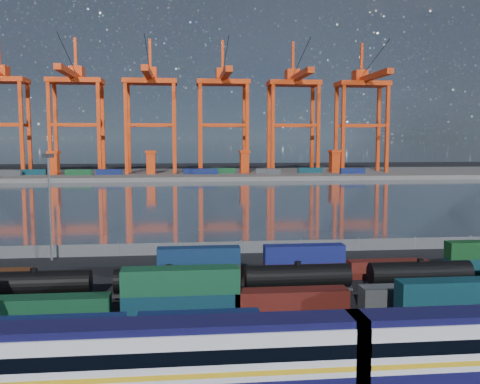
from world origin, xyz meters
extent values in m
plane|color=black|center=(0.00, 0.00, 0.00)|extent=(700.00, 700.00, 0.00)
plane|color=#313C48|center=(0.00, 105.00, 0.01)|extent=(700.00, 700.00, 0.00)
cube|color=#514F4C|center=(0.00, 210.00, 1.00)|extent=(700.00, 70.00, 2.00)
cone|color=#1E2630|center=(-200.00, 1600.00, 260.00)|extent=(1100.00, 1100.00, 520.00)
cone|color=#1E2630|center=(200.00, 1600.00, 230.00)|extent=(1040.00, 1040.00, 460.00)
cone|color=#1E2630|center=(600.00, 1600.00, 190.00)|extent=(960.00, 960.00, 380.00)
cube|color=silver|center=(-9.43, -20.65, 3.14)|extent=(27.11, 3.25, 4.12)
cube|color=#11103B|center=(-9.43, -20.65, 0.98)|extent=(27.11, 3.32, 1.30)
cube|color=#11103B|center=(-9.43, -20.65, 5.48)|extent=(27.11, 2.93, 0.54)
cube|color=gold|center=(-9.43, -20.65, 2.28)|extent=(27.14, 3.35, 0.39)
cube|color=black|center=(-9.43, -20.65, 3.58)|extent=(27.14, 3.35, 1.08)
cube|color=black|center=(7.08, -20.65, 0.38)|extent=(3.25, 2.17, 0.76)
cube|color=navy|center=(-20.68, -9.28, 1.25)|extent=(11.56, 2.35, 2.50)
cube|color=#0F1E4F|center=(-8.02, -9.28, 1.25)|extent=(11.56, 2.35, 2.50)
cube|color=navy|center=(17.31, -9.28, 1.25)|extent=(11.56, 2.35, 2.50)
cube|color=#0C3540|center=(17.31, -9.28, 3.76)|extent=(11.56, 2.35, 2.50)
cube|color=#114225|center=(-23.33, -3.00, 1.34)|extent=(12.41, 2.52, 2.69)
cube|color=#0C2F3E|center=(-9.77, -3.00, 1.34)|extent=(12.41, 2.52, 2.69)
cube|color=#144D2C|center=(-9.77, -3.00, 4.03)|extent=(12.41, 2.52, 2.69)
cube|color=#511510|center=(2.09, -3.00, 1.34)|extent=(12.41, 2.52, 2.69)
cube|color=#45484B|center=(16.17, -3.00, 1.34)|extent=(12.41, 2.52, 2.69)
cube|color=#512810|center=(-7.49, 10.80, 1.18)|extent=(10.87, 2.21, 2.36)
cube|color=navy|center=(-7.49, 10.80, 3.53)|extent=(10.87, 2.21, 2.36)
cube|color=#640F0F|center=(6.65, 10.80, 1.18)|extent=(10.87, 2.21, 2.36)
cube|color=navy|center=(6.65, 10.80, 3.53)|extent=(10.87, 2.21, 2.36)
cube|color=#561811|center=(18.37, 10.80, 1.18)|extent=(10.87, 2.21, 2.36)
cylinder|color=black|center=(-26.68, 3.98, 2.27)|extent=(12.81, 2.86, 2.86)
cylinder|color=black|center=(-26.68, 3.98, 3.84)|extent=(0.79, 0.79, 0.49)
cube|color=black|center=(-26.68, 3.98, 0.69)|extent=(13.30, 1.97, 0.39)
cube|color=black|center=(-22.24, 3.98, 0.30)|extent=(2.46, 1.77, 0.59)
cylinder|color=black|center=(-11.18, 3.98, 2.27)|extent=(12.81, 2.86, 2.86)
cylinder|color=black|center=(-11.18, 3.98, 3.84)|extent=(0.79, 0.79, 0.49)
cube|color=black|center=(-11.18, 3.98, 0.69)|extent=(13.30, 1.97, 0.39)
cube|color=black|center=(-15.61, 3.98, 0.30)|extent=(2.46, 1.77, 0.59)
cube|color=black|center=(-6.74, 3.98, 0.30)|extent=(2.46, 1.77, 0.59)
cylinder|color=black|center=(4.32, 3.98, 2.27)|extent=(12.81, 2.86, 2.86)
cylinder|color=black|center=(4.32, 3.98, 3.84)|extent=(0.79, 0.79, 0.49)
cube|color=black|center=(4.32, 3.98, 0.69)|extent=(13.30, 1.97, 0.39)
cube|color=black|center=(-0.11, 3.98, 0.30)|extent=(2.46, 1.77, 0.59)
cube|color=black|center=(8.76, 3.98, 0.30)|extent=(2.46, 1.77, 0.59)
cylinder|color=black|center=(19.82, 3.98, 2.27)|extent=(12.81, 2.86, 2.86)
cylinder|color=black|center=(19.82, 3.98, 3.84)|extent=(0.79, 0.79, 0.49)
cube|color=black|center=(19.82, 3.98, 0.69)|extent=(13.30, 1.97, 0.39)
cube|color=black|center=(15.39, 3.98, 0.30)|extent=(2.46, 1.77, 0.59)
cube|color=black|center=(24.26, 3.98, 0.30)|extent=(2.46, 1.77, 0.59)
cube|color=#595B5E|center=(0.00, 28.00, 1.00)|extent=(160.00, 0.06, 2.00)
cylinder|color=slate|center=(-30.00, 28.00, 1.10)|extent=(0.12, 0.12, 2.20)
cylinder|color=slate|center=(-20.00, 28.00, 1.10)|extent=(0.12, 0.12, 2.20)
cylinder|color=slate|center=(-10.00, 28.00, 1.10)|extent=(0.12, 0.12, 2.20)
cylinder|color=slate|center=(0.00, 28.00, 1.10)|extent=(0.12, 0.12, 2.20)
cylinder|color=slate|center=(10.00, 28.00, 1.10)|extent=(0.12, 0.12, 2.20)
cylinder|color=slate|center=(20.00, 28.00, 1.10)|extent=(0.12, 0.12, 2.20)
cylinder|color=slate|center=(30.00, 28.00, 1.10)|extent=(0.12, 0.12, 2.20)
cylinder|color=slate|center=(40.00, 28.00, 1.10)|extent=(0.12, 0.12, 2.20)
cylinder|color=slate|center=(-30.00, 26.00, 8.00)|extent=(0.36, 0.36, 16.00)
cube|color=black|center=(-30.00, 26.00, 16.30)|extent=(1.60, 0.40, 0.60)
cube|color=red|center=(-83.76, 198.87, 22.99)|extent=(1.63, 1.63, 45.97)
cube|color=red|center=(-83.76, 211.13, 22.99)|extent=(1.63, 1.63, 45.97)
cube|color=red|center=(-95.00, 211.13, 25.29)|extent=(22.48, 1.43, 1.43)
cube|color=red|center=(-95.00, 209.09, 50.57)|extent=(6.13, 8.17, 5.11)
cube|color=red|center=(-71.24, 198.87, 22.99)|extent=(1.63, 1.63, 45.97)
cube|color=red|center=(-71.24, 211.13, 22.99)|extent=(1.63, 1.63, 45.97)
cube|color=red|center=(-48.76, 198.87, 22.99)|extent=(1.63, 1.63, 45.97)
cube|color=red|center=(-48.76, 211.13, 22.99)|extent=(1.63, 1.63, 45.97)
cube|color=red|center=(-60.00, 198.87, 25.29)|extent=(22.48, 1.43, 1.43)
cube|color=red|center=(-60.00, 211.13, 25.29)|extent=(22.48, 1.43, 1.43)
cube|color=red|center=(-60.00, 205.00, 45.97)|extent=(25.54, 14.30, 2.25)
cube|color=red|center=(-60.00, 192.74, 48.02)|extent=(3.06, 49.04, 2.55)
cube|color=red|center=(-60.00, 209.09, 50.57)|extent=(6.13, 8.17, 5.11)
cube|color=red|center=(-60.00, 207.04, 58.23)|extent=(1.23, 1.23, 16.35)
cylinder|color=black|center=(-60.00, 190.29, 55.17)|extent=(0.25, 42.05, 13.87)
cube|color=red|center=(-36.24, 198.87, 22.99)|extent=(1.63, 1.63, 45.97)
cube|color=red|center=(-36.24, 211.13, 22.99)|extent=(1.63, 1.63, 45.97)
cube|color=red|center=(-13.76, 198.87, 22.99)|extent=(1.63, 1.63, 45.97)
cube|color=red|center=(-13.76, 211.13, 22.99)|extent=(1.63, 1.63, 45.97)
cube|color=red|center=(-25.00, 198.87, 25.29)|extent=(22.48, 1.43, 1.43)
cube|color=red|center=(-25.00, 211.13, 25.29)|extent=(22.48, 1.43, 1.43)
cube|color=red|center=(-25.00, 205.00, 45.97)|extent=(25.54, 14.30, 2.25)
cube|color=red|center=(-25.00, 192.74, 48.02)|extent=(3.06, 49.04, 2.55)
cube|color=red|center=(-25.00, 209.09, 50.57)|extent=(6.13, 8.17, 5.11)
cube|color=red|center=(-25.00, 207.04, 58.23)|extent=(1.23, 1.23, 16.35)
cylinder|color=black|center=(-25.00, 190.29, 55.17)|extent=(0.25, 42.05, 13.87)
cube|color=red|center=(-1.24, 198.87, 22.99)|extent=(1.63, 1.63, 45.97)
cube|color=red|center=(-1.24, 211.13, 22.99)|extent=(1.63, 1.63, 45.97)
cube|color=red|center=(21.24, 198.87, 22.99)|extent=(1.63, 1.63, 45.97)
cube|color=red|center=(21.24, 211.13, 22.99)|extent=(1.63, 1.63, 45.97)
cube|color=red|center=(10.00, 198.87, 25.29)|extent=(22.48, 1.43, 1.43)
cube|color=red|center=(10.00, 211.13, 25.29)|extent=(22.48, 1.43, 1.43)
cube|color=red|center=(10.00, 205.00, 45.97)|extent=(25.54, 14.30, 2.25)
cube|color=red|center=(10.00, 192.74, 48.02)|extent=(3.06, 49.04, 2.55)
cube|color=red|center=(10.00, 209.09, 50.57)|extent=(6.13, 8.17, 5.11)
cube|color=red|center=(10.00, 207.04, 58.23)|extent=(1.23, 1.23, 16.35)
cylinder|color=black|center=(10.00, 190.29, 55.17)|extent=(0.25, 42.05, 13.87)
cube|color=red|center=(33.76, 198.87, 22.99)|extent=(1.63, 1.63, 45.97)
cube|color=red|center=(33.76, 211.13, 22.99)|extent=(1.63, 1.63, 45.97)
cube|color=red|center=(56.24, 198.87, 22.99)|extent=(1.63, 1.63, 45.97)
cube|color=red|center=(56.24, 211.13, 22.99)|extent=(1.63, 1.63, 45.97)
cube|color=red|center=(45.00, 198.87, 25.29)|extent=(22.48, 1.43, 1.43)
cube|color=red|center=(45.00, 211.13, 25.29)|extent=(22.48, 1.43, 1.43)
cube|color=red|center=(45.00, 205.00, 45.97)|extent=(25.54, 14.30, 2.25)
cube|color=red|center=(45.00, 192.74, 48.02)|extent=(3.06, 49.04, 2.55)
cube|color=red|center=(45.00, 209.09, 50.57)|extent=(6.13, 8.17, 5.11)
cube|color=red|center=(45.00, 207.04, 58.23)|extent=(1.23, 1.23, 16.35)
cylinder|color=black|center=(45.00, 190.29, 55.17)|extent=(0.25, 42.05, 13.87)
cube|color=red|center=(68.76, 198.87, 22.99)|extent=(1.63, 1.63, 45.97)
cube|color=red|center=(68.76, 211.13, 22.99)|extent=(1.63, 1.63, 45.97)
cube|color=red|center=(91.24, 198.87, 22.99)|extent=(1.63, 1.63, 45.97)
cube|color=red|center=(91.24, 211.13, 22.99)|extent=(1.63, 1.63, 45.97)
cube|color=red|center=(80.00, 198.87, 25.29)|extent=(22.48, 1.43, 1.43)
cube|color=red|center=(80.00, 211.13, 25.29)|extent=(22.48, 1.43, 1.43)
cube|color=red|center=(80.00, 205.00, 45.97)|extent=(25.54, 14.30, 2.25)
cube|color=red|center=(80.00, 192.74, 48.02)|extent=(3.06, 49.04, 2.55)
cube|color=red|center=(80.00, 209.09, 50.57)|extent=(6.13, 8.17, 5.11)
cube|color=red|center=(80.00, 207.04, 58.23)|extent=(1.23, 1.23, 16.35)
cylinder|color=black|center=(80.00, 190.29, 55.17)|extent=(0.25, 42.05, 13.87)
cube|color=navy|center=(0.66, 194.68, 3.30)|extent=(12.00, 2.44, 2.60)
cube|color=navy|center=(71.34, 190.93, 3.30)|extent=(12.00, 2.44, 2.60)
cube|color=navy|center=(-3.64, 196.08, 3.30)|extent=(12.00, 2.44, 2.60)
cube|color=#0C3842|center=(-79.29, 198.48, 3.30)|extent=(12.00, 2.44, 2.60)
cube|color=#3F4244|center=(-89.24, 193.73, 3.30)|extent=(12.00, 2.44, 2.60)
cube|color=#3F4244|center=(30.38, 192.70, 3.30)|extent=(12.00, 2.44, 2.60)
cube|color=#144C23|center=(-57.75, 194.20, 3.30)|extent=(12.00, 2.44, 2.60)
cube|color=navy|center=(-44.16, 195.53, 3.30)|extent=(12.00, 2.44, 2.60)
cube|color=#144C23|center=(9.34, 199.48, 3.30)|extent=(12.00, 2.44, 2.60)
cube|color=#0C3842|center=(52.41, 198.83, 3.30)|extent=(12.00, 2.44, 2.60)
cube|color=red|center=(-70.00, 200.00, 7.00)|extent=(4.00, 6.00, 10.00)
cube|color=red|center=(-70.00, 200.00, 12.50)|extent=(5.00, 7.00, 1.20)
cube|color=red|center=(-25.00, 200.00, 7.00)|extent=(4.00, 6.00, 10.00)
cube|color=red|center=(-25.00, 200.00, 12.50)|extent=(5.00, 7.00, 1.20)
cube|color=red|center=(20.00, 200.00, 7.00)|extent=(4.00, 6.00, 10.00)
cube|color=red|center=(20.00, 200.00, 12.50)|extent=(5.00, 7.00, 1.20)
cube|color=red|center=(65.00, 200.00, 7.00)|extent=(4.00, 6.00, 10.00)
cube|color=red|center=(65.00, 200.00, 12.50)|extent=(5.00, 7.00, 1.20)
camera|label=1|loc=(-9.30, -58.51, 18.98)|focal=40.00mm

